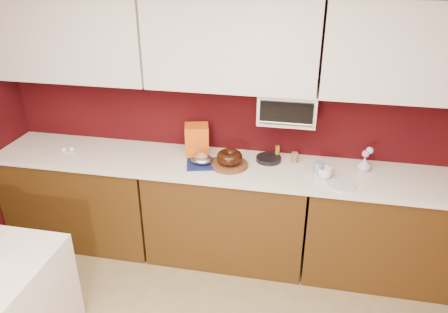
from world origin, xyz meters
TOP-DOWN VIEW (x-y plane):
  - wall_back at (0.00, 2.25)m, footprint 4.00×0.02m
  - base_cabinet_left at (-1.33, 1.94)m, footprint 1.31×0.58m
  - base_cabinet_center at (0.00, 1.94)m, footprint 1.31×0.58m
  - base_cabinet_right at (1.33, 1.94)m, footprint 1.31×0.58m
  - countertop at (0.00, 1.94)m, footprint 4.00×0.62m
  - upper_cabinet_left at (-1.33, 2.08)m, footprint 1.31×0.33m
  - upper_cabinet_center at (0.00, 2.08)m, footprint 1.31×0.33m
  - upper_cabinet_right at (1.33, 2.08)m, footprint 1.31×0.33m
  - toaster_oven at (0.45, 2.10)m, footprint 0.45×0.30m
  - toaster_oven_door at (0.45, 1.94)m, footprint 0.40×0.02m
  - toaster_oven_handle at (0.45, 1.93)m, footprint 0.42×0.02m
  - cake_base at (0.02, 1.91)m, footprint 0.38×0.38m
  - bundt_cake at (0.02, 1.91)m, footprint 0.25×0.25m
  - navy_towel at (-0.20, 1.89)m, footprint 0.29×0.26m
  - foil_ham_nest at (-0.20, 1.89)m, footprint 0.22×0.21m
  - roasted_ham at (-0.20, 1.89)m, footprint 0.12×0.11m
  - pandoro_box at (-0.29, 2.08)m, footprint 0.23×0.22m
  - dark_pan at (0.32, 2.07)m, footprint 0.23×0.23m
  - coffee_mug at (0.78, 1.86)m, footprint 0.13×0.13m
  - blue_jar at (0.73, 1.93)m, footprint 0.10×0.10m
  - flower_vase at (1.08, 2.05)m, footprint 0.10×0.10m
  - flower_pink at (1.08, 2.05)m, footprint 0.06×0.06m
  - flower_blue at (1.11, 2.07)m, footprint 0.06×0.06m
  - china_plate at (0.90, 1.76)m, footprint 0.26×0.26m
  - amber_bottle at (0.39, 2.15)m, footprint 0.04×0.04m
  - paper_cup at (0.53, 2.10)m, footprint 0.06×0.06m
  - egg_left at (-1.43, 1.90)m, footprint 0.06×0.05m
  - egg_right at (-1.38, 1.93)m, footprint 0.06×0.06m

SIDE VIEW (x-z plane):
  - base_cabinet_left at x=-1.33m, z-range 0.00..0.86m
  - base_cabinet_center at x=0.00m, z-range 0.00..0.86m
  - base_cabinet_right at x=1.33m, z-range 0.00..0.86m
  - countertop at x=0.00m, z-range 0.86..0.90m
  - china_plate at x=0.90m, z-range 0.90..0.91m
  - navy_towel at x=-0.20m, z-range 0.90..0.92m
  - cake_base at x=0.02m, z-range 0.90..0.93m
  - dark_pan at x=0.32m, z-range 0.90..0.94m
  - egg_left at x=-1.43m, z-range 0.90..0.94m
  - egg_right at x=-1.38m, z-range 0.90..0.94m
  - paper_cup at x=0.53m, z-range 0.90..0.98m
  - blue_jar at x=0.73m, z-range 0.90..1.00m
  - coffee_mug at x=0.78m, z-range 0.90..1.00m
  - amber_bottle at x=0.39m, z-range 0.90..1.01m
  - foil_ham_nest at x=-0.20m, z-range 0.92..0.99m
  - flower_vase at x=1.08m, z-range 0.90..1.02m
  - bundt_cake at x=0.02m, z-range 0.94..1.02m
  - roasted_ham at x=-0.20m, z-range 0.95..1.01m
  - pandoro_box at x=-0.29m, z-range 0.90..1.17m
  - flower_pink at x=1.08m, z-range 1.02..1.08m
  - flower_blue at x=1.11m, z-range 1.04..1.10m
  - wall_back at x=0.00m, z-range 0.00..2.50m
  - toaster_oven_handle at x=0.45m, z-range 1.29..1.31m
  - toaster_oven at x=0.45m, z-range 1.25..1.50m
  - toaster_oven_door at x=0.45m, z-range 1.28..1.47m
  - upper_cabinet_left at x=-1.33m, z-range 1.50..2.20m
  - upper_cabinet_center at x=0.00m, z-range 1.50..2.20m
  - upper_cabinet_right at x=1.33m, z-range 1.50..2.20m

